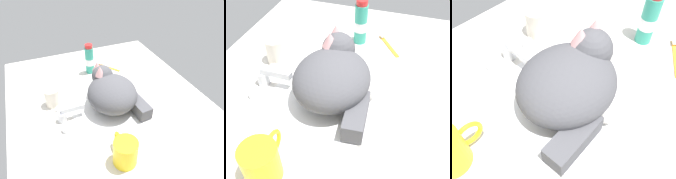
{
  "view_description": "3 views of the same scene",
  "coord_description": "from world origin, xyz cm",
  "views": [
    {
      "loc": [
        -62.09,
        25.73,
        59.58
      ],
      "look_at": [
        2.2,
        -0.83,
        7.34
      ],
      "focal_mm": 34.28,
      "sensor_mm": 36.0,
      "label": 1
    },
    {
      "loc": [
        -47.58,
        -17.09,
        51.08
      ],
      "look_at": [
        -0.38,
        -1.77,
        4.26
      ],
      "focal_mm": 42.01,
      "sensor_mm": 36.0,
      "label": 2
    },
    {
      "loc": [
        -24.05,
        -23.24,
        50.13
      ],
      "look_at": [
        -0.7,
        0.2,
        5.66
      ],
      "focal_mm": 42.03,
      "sensor_mm": 36.0,
      "label": 3
    }
  ],
  "objects": [
    {
      "name": "ground_plane",
      "position": [
        0.0,
        0.0,
        -1.5
      ],
      "size": [
        110.0,
        82.5,
        3.0
      ],
      "primitive_type": "cube",
      "color": "silver"
    },
    {
      "name": "sink_basin",
      "position": [
        0.0,
        0.0,
        0.39
      ],
      "size": [
        33.78,
        33.78,
        0.79
      ],
      "primitive_type": "cylinder",
      "color": "white",
      "rests_on": "ground_plane"
    },
    {
      "name": "faucet",
      "position": [
        0.0,
        19.44,
        2.66
      ],
      "size": [
        14.5,
        10.9,
        5.98
      ],
      "color": "silver",
      "rests_on": "ground_plane"
    },
    {
      "name": "cat",
      "position": [
        0.94,
        -0.34,
        7.47
      ],
      "size": [
        26.68,
        22.15,
        15.78
      ],
      "color": "#4C4C51",
      "rests_on": "sink_basin"
    },
    {
      "name": "coffee_mug",
      "position": [
        -25.41,
        6.22,
        4.46
      ],
      "size": [
        12.0,
        7.81,
        8.92
      ],
      "color": "yellow",
      "rests_on": "ground_plane"
    },
    {
      "name": "rinse_cup",
      "position": [
        11.0,
        22.34,
        3.92
      ],
      "size": [
        6.18,
        6.18,
        7.85
      ],
      "color": "silver",
      "rests_on": "ground_plane"
    },
    {
      "name": "toothpaste_bottle",
      "position": [
        29.82,
        0.17,
        7.2
      ],
      "size": [
        4.41,
        4.41,
        15.38
      ],
      "color": "teal",
      "rests_on": "ground_plane"
    },
    {
      "name": "toothbrush",
      "position": [
        30.66,
        -9.84,
        0.53
      ],
      "size": [
        11.77,
        8.78,
        1.6
      ],
      "color": "orange",
      "rests_on": "ground_plane"
    }
  ]
}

